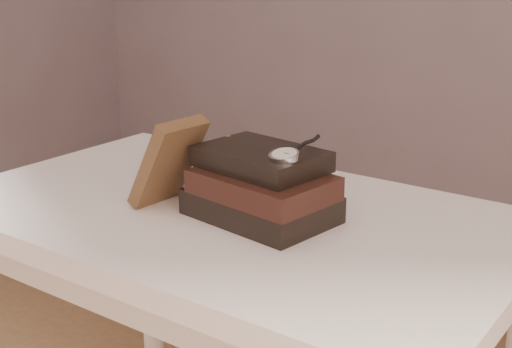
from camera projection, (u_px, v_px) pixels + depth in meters
The scene contains 5 objects.
table at pixel (230, 256), 1.24m from camera, with size 1.00×0.60×0.75m.
book_stack at pixel (262, 187), 1.15m from camera, with size 0.25×0.19×0.12m.
journal at pixel (168, 162), 1.20m from camera, with size 0.02×0.10×0.17m, color #412A19.
pocket_watch at pixel (287, 154), 1.09m from camera, with size 0.05×0.15×0.02m.
eyeglasses at pixel (258, 161), 1.26m from camera, with size 0.11×0.13×0.05m.
Camera 1 is at (0.70, -0.55, 1.17)m, focal length 49.13 mm.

